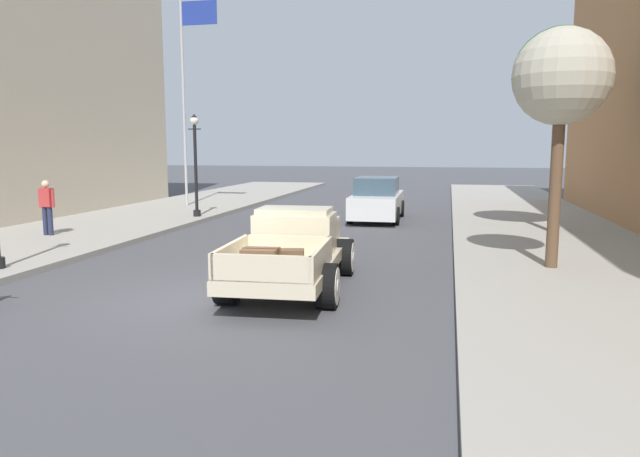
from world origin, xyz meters
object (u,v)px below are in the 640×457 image
object	(u,v)px
flagpole	(188,78)
street_tree_second	(561,75)
hotrod_truck_cream	(294,249)
pedestrian_sidewalk_left	(47,204)
car_background_white	(377,200)
street_lamp_far	(195,157)
street_tree_nearest	(562,80)

from	to	relation	value
flagpole	street_tree_second	xyz separation A→B (m)	(14.58, -5.15, -0.84)
hotrod_truck_cream	pedestrian_sidewalk_left	size ratio (longest dim) A/B	3.04
car_background_white	flagpole	size ratio (longest dim) A/B	0.47
pedestrian_sidewalk_left	flagpole	distance (m)	10.36
pedestrian_sidewalk_left	street_lamp_far	world-z (taller)	street_lamp_far
hotrod_truck_cream	car_background_white	bearing A→B (deg)	88.02
pedestrian_sidewalk_left	street_tree_nearest	size ratio (longest dim) A/B	0.32
hotrod_truck_cream	car_background_white	distance (m)	10.81
car_background_white	street_tree_second	xyz separation A→B (m)	(5.86, -2.75, 4.17)
street_tree_nearest	street_tree_second	bearing A→B (deg)	80.71
car_background_white	street_tree_nearest	xyz separation A→B (m)	(4.91, -8.54, 3.44)
car_background_white	hotrod_truck_cream	bearing A→B (deg)	-91.98
pedestrian_sidewalk_left	street_tree_nearest	distance (m)	14.45
pedestrian_sidewalk_left	street_lamp_far	distance (m)	6.03
hotrod_truck_cream	car_background_white	size ratio (longest dim) A/B	1.16
pedestrian_sidewalk_left	street_lamp_far	bearing A→B (deg)	66.15
pedestrian_sidewalk_left	flagpole	world-z (taller)	flagpole
street_lamp_far	pedestrian_sidewalk_left	bearing A→B (deg)	-113.85
pedestrian_sidewalk_left	street_tree_nearest	world-z (taller)	street_tree_nearest
street_tree_nearest	car_background_white	bearing A→B (deg)	119.89
flagpole	street_tree_second	size ratio (longest dim) A/B	1.47
hotrod_truck_cream	street_tree_second	distance (m)	11.01
pedestrian_sidewalk_left	street_tree_nearest	xyz separation A→B (m)	(14.01, -1.71, 3.12)
hotrod_truck_cream	car_background_white	world-z (taller)	car_background_white
car_background_white	flagpole	world-z (taller)	flagpole
car_background_white	street_tree_second	distance (m)	7.70
street_tree_second	car_background_white	bearing A→B (deg)	154.89
street_lamp_far	flagpole	world-z (taller)	flagpole
street_tree_nearest	street_tree_second	xyz separation A→B (m)	(0.95, 5.80, 0.72)
car_background_white	street_tree_second	size ratio (longest dim) A/B	0.69
street_tree_second	flagpole	bearing A→B (deg)	160.54
hotrod_truck_cream	street_tree_nearest	size ratio (longest dim) A/B	0.97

